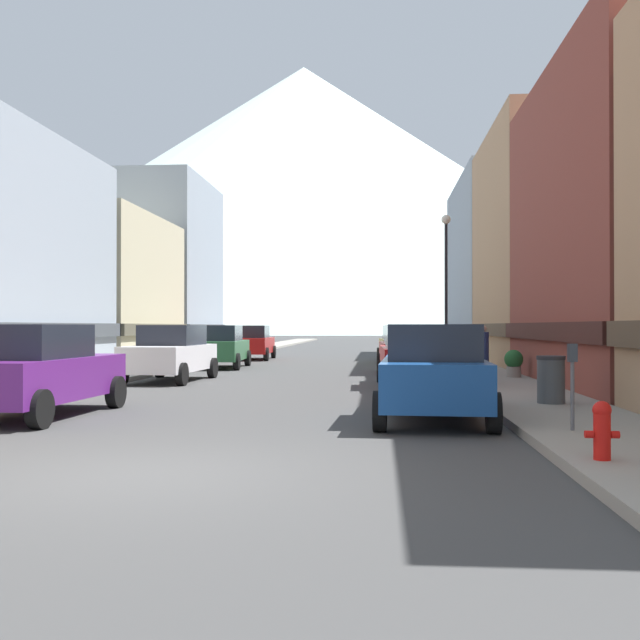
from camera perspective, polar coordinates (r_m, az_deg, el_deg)
ground_plane at (r=9.16m, az=-13.57°, el=-11.46°), size 400.00×400.00×0.00m
sidewalk_left at (r=44.51m, az=-7.18°, el=-2.62°), size 2.50×100.00×0.15m
sidewalk_right at (r=43.72m, az=9.09°, el=-2.65°), size 2.50×100.00×0.15m
storefront_left_2 at (r=36.46m, az=-17.37°, el=2.01°), size 6.91×9.67×6.89m
storefront_left_3 at (r=45.98m, az=-12.54°, el=3.67°), size 6.68×9.26×10.46m
storefront_right_2 at (r=33.92m, az=19.37°, el=4.89°), size 8.18×10.82×10.14m
storefront_right_3 at (r=45.87m, az=14.60°, el=3.68°), size 6.87×13.64×10.45m
car_left_0 at (r=15.32m, az=-21.00°, el=-3.61°), size 2.22×4.47×1.78m
car_left_1 at (r=24.04m, az=-11.38°, el=-2.48°), size 2.25×4.49×1.78m
car_left_2 at (r=31.21m, az=-7.65°, el=-2.02°), size 2.24×4.48×1.78m
car_left_3 at (r=38.90m, az=-5.21°, el=-1.72°), size 2.18×4.46×1.78m
car_right_0 at (r=13.92m, az=8.70°, el=-3.96°), size 2.24×4.48×1.78m
car_right_1 at (r=21.51m, az=7.24°, el=-2.73°), size 2.17×4.45×1.78m
car_right_2 at (r=27.54m, az=6.65°, el=-2.23°), size 2.22×4.47×1.78m
car_right_3 at (r=35.33m, az=6.19°, el=-1.84°), size 2.24×4.48×1.78m
fire_hydrant_near at (r=9.58m, az=20.81°, el=-7.78°), size 0.40×0.22×0.70m
parking_meter_near at (r=12.05m, az=18.79°, el=-3.94°), size 0.14×0.10×1.33m
trash_bin_right at (r=16.18m, az=17.29°, el=-4.36°), size 0.59×0.59×0.98m
potted_plant_0 at (r=24.07m, az=14.63°, el=-3.15°), size 0.58×0.58×0.86m
potted_plant_1 at (r=21.88m, az=-22.10°, el=-3.52°), size 0.50×0.50×0.87m
pedestrian_0 at (r=29.96m, az=-13.03°, el=-2.12°), size 0.36×0.36×1.59m
pedestrian_1 at (r=25.28m, az=12.42°, el=-2.39°), size 0.36×0.36×1.63m
pedestrian_2 at (r=29.82m, az=11.21°, el=-2.15°), size 0.36×0.36×1.57m
streetlamp_right at (r=28.87m, az=9.64°, el=3.98°), size 0.36×0.36×5.86m
mountain_backdrop at (r=273.88m, az=-1.26°, el=9.27°), size 268.98×268.98×96.15m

